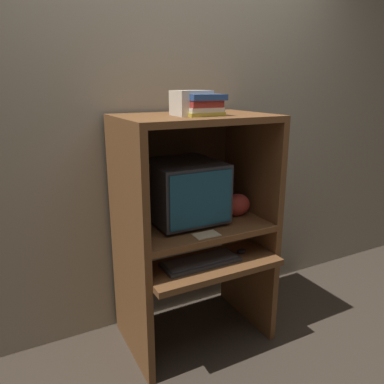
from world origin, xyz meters
name	(u,v)px	position (x,y,z in m)	size (l,w,h in m)	color
ground_plane	(217,360)	(0.00, 0.00, 0.00)	(12.00, 12.00, 0.00)	#3D3328
wall_back	(168,130)	(0.00, 0.66, 1.30)	(6.00, 0.06, 2.60)	gray
desk_base	(198,286)	(0.00, 0.25, 0.37)	(0.87, 0.68, 0.60)	brown
desk_monitor_shelf	(194,227)	(0.00, 0.30, 0.74)	(0.87, 0.60, 0.18)	brown
hutch_upper	(192,153)	(0.00, 0.33, 1.20)	(0.87, 0.60, 0.63)	brown
crt_monitor	(184,190)	(-0.05, 0.34, 0.98)	(0.42, 0.45, 0.36)	#333338
keyboard	(201,262)	(-0.06, 0.11, 0.62)	(0.45, 0.17, 0.03)	#2D2D30
mouse	(241,251)	(0.22, 0.11, 0.62)	(0.06, 0.04, 0.03)	black
snack_bag	(237,205)	(0.29, 0.26, 0.86)	(0.17, 0.13, 0.14)	#BC382D
book_stack	(202,105)	(0.00, 0.21, 1.48)	(0.22, 0.18, 0.11)	gold
paper_card	(206,235)	(-0.05, 0.07, 0.79)	(0.14, 0.09, 0.00)	#CCB28C
storage_box	(191,103)	(-0.04, 0.25, 1.49)	(0.19, 0.16, 0.13)	beige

